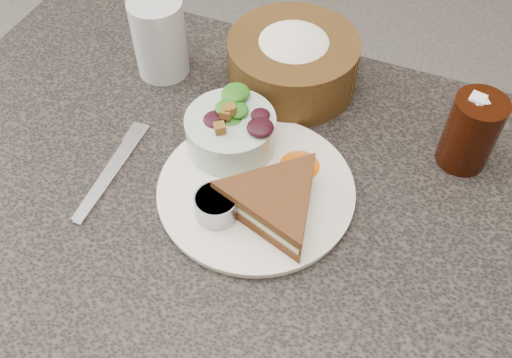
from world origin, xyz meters
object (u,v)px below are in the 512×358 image
Objects in this scene: cola_glass at (472,129)px; dining_table at (238,320)px; salad_bowl at (230,127)px; bread_basket at (293,55)px; water_glass at (159,38)px; dressing_ramekin at (217,206)px; sandwich at (275,202)px; dinner_plate at (256,190)px.

dining_table is at bearing -145.51° from cola_glass.
salad_bowl is 0.63× the size of bread_basket.
water_glass is at bearing -167.45° from bread_basket.
dressing_ramekin is 0.46× the size of cola_glass.
dressing_ramekin is (-0.07, -0.03, -0.01)m from sandwich.
water_glass reaches higher than dining_table.
dressing_ramekin is at bearing -140.81° from cola_glass.
dinner_plate is at bearing 62.12° from dressing_ramekin.
dining_table is at bearing 86.95° from dressing_ramekin.
sandwich is at bearing -136.86° from cola_glass.
sandwich is 0.26m from bread_basket.
cola_glass is (0.27, -0.06, 0.00)m from bread_basket.
salad_bowl is 1.00× the size of water_glass.
bread_basket is at bearing 12.55° from water_glass.
dining_table is at bearing -44.11° from water_glass.
cola_glass is at bearing -1.45° from water_glass.
sandwich is at bearing -5.43° from dining_table.
dinner_plate is 0.30m from water_glass.
dining_table is 0.49m from bread_basket.
sandwich reaches higher than dressing_ramekin.
bread_basket is at bearing 90.13° from dressing_ramekin.
dining_table is at bearing -67.25° from salad_bowl.
salad_bowl is at bearing -100.43° from bread_basket.
dinner_plate is (0.03, 0.02, 0.38)m from dining_table.
sandwich is 1.32× the size of water_glass.
sandwich is 0.83× the size of bread_basket.
bread_basket is at bearing 123.31° from sandwich.
cola_glass is (0.24, 0.17, 0.05)m from dinner_plate.
cola_glass reaches higher than salad_bowl.
cola_glass is 0.47m from water_glass.
dressing_ramekin is 0.28m from bread_basket.
salad_bowl is (-0.03, 0.08, 0.42)m from dining_table.
dressing_ramekin is 0.31m from water_glass.
dressing_ramekin reaches higher than dining_table.
dressing_ramekin is at bearing -117.88° from dinner_plate.
dinner_plate is 0.30m from cola_glass.
dinner_plate is 4.63× the size of dressing_ramekin.
dining_table is 0.43m from salad_bowl.
salad_bowl is at bearing 105.10° from dressing_ramekin.
dinner_plate is 2.14× the size of cola_glass.
water_glass is (-0.47, 0.01, 0.00)m from cola_glass.
sandwich reaches higher than dinner_plate.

